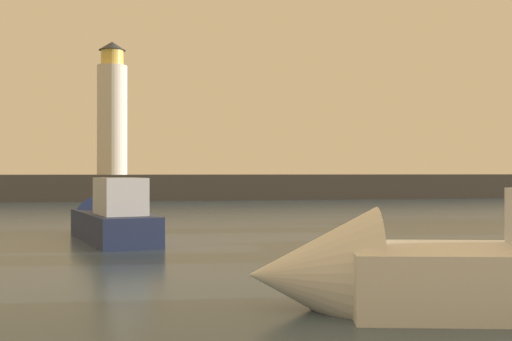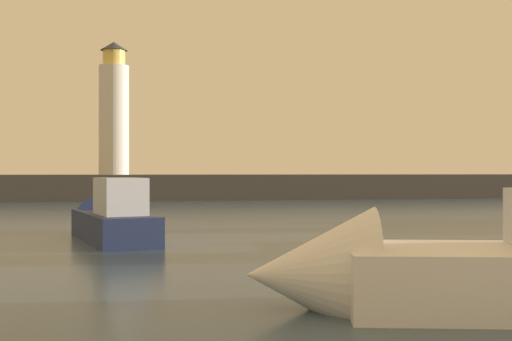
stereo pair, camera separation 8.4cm
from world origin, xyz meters
TOP-DOWN VIEW (x-y plane):
  - ground_plane at (0.00, 26.20)m, footprint 220.00×220.00m
  - breakwater at (0.00, 52.40)m, footprint 93.16×6.92m
  - lighthouse at (-5.58, 52.40)m, footprint 2.49×2.49m
  - motorboat_2 at (1.71, 7.25)m, footprint 8.21×4.10m
  - motorboat_3 at (-4.60, 20.15)m, footprint 3.52×7.30m

SIDE VIEW (x-z plane):
  - ground_plane at x=0.00m, z-range 0.00..0.00m
  - motorboat_3 at x=-4.60m, z-range -0.57..1.94m
  - motorboat_2 at x=1.71m, z-range -0.61..2.01m
  - breakwater at x=0.00m, z-range 0.00..2.09m
  - lighthouse at x=-5.58m, z-range 1.79..12.97m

